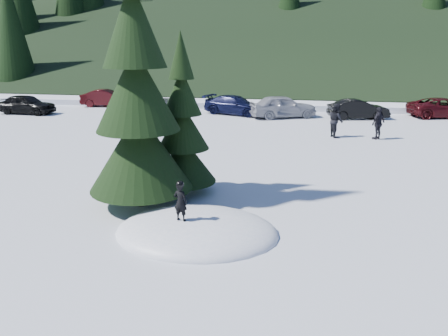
% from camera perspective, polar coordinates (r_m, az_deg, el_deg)
% --- Properties ---
extents(ground, '(200.00, 200.00, 0.00)m').
position_cam_1_polar(ground, '(12.06, -3.57, -8.44)').
color(ground, white).
rests_on(ground, ground).
extents(snow_mound, '(4.48, 3.52, 0.96)m').
position_cam_1_polar(snow_mound, '(12.06, -3.57, -8.44)').
color(snow_mound, white).
rests_on(snow_mound, ground).
extents(spruce_tall, '(3.20, 3.20, 8.60)m').
position_cam_1_polar(spruce_tall, '(13.45, -11.28, 8.64)').
color(spruce_tall, black).
rests_on(spruce_tall, ground).
extents(spruce_short, '(2.20, 2.20, 5.37)m').
position_cam_1_polar(spruce_short, '(14.65, -5.39, 4.67)').
color(spruce_short, black).
rests_on(spruce_short, ground).
extents(child_skier, '(0.41, 0.32, 1.02)m').
position_cam_1_polar(child_skier, '(11.48, -5.70, -4.44)').
color(child_skier, black).
rests_on(child_skier, snow_mound).
extents(adult_0, '(0.96, 1.07, 1.81)m').
position_cam_1_polar(adult_0, '(24.38, 14.41, 6.04)').
color(adult_0, black).
rests_on(adult_0, ground).
extents(adult_1, '(0.99, 1.03, 1.72)m').
position_cam_1_polar(adult_1, '(24.47, 19.51, 5.55)').
color(adult_1, black).
rests_on(adult_1, ground).
extents(car_0, '(4.14, 1.85, 1.38)m').
position_cam_1_polar(car_0, '(34.34, -24.40, 7.60)').
color(car_0, black).
rests_on(car_0, ground).
extents(car_1, '(4.16, 1.93, 1.32)m').
position_cam_1_polar(car_1, '(36.17, -15.02, 8.82)').
color(car_1, '#33090B').
rests_on(car_1, ground).
extents(car_2, '(4.86, 2.65, 1.29)m').
position_cam_1_polar(car_2, '(32.96, -9.70, 8.42)').
color(car_2, '#52565A').
rests_on(car_2, ground).
extents(car_3, '(4.89, 3.26, 1.32)m').
position_cam_1_polar(car_3, '(31.10, 1.44, 8.21)').
color(car_3, black).
rests_on(car_3, ground).
extents(car_4, '(4.85, 3.41, 1.53)m').
position_cam_1_polar(car_4, '(30.04, 7.68, 7.99)').
color(car_4, '#96979E').
rests_on(car_4, ground).
extents(car_5, '(4.14, 2.18, 1.30)m').
position_cam_1_polar(car_5, '(30.61, 17.13, 7.35)').
color(car_5, black).
rests_on(car_5, ground).
extents(car_6, '(5.05, 3.03, 1.31)m').
position_cam_1_polar(car_6, '(33.43, 26.83, 7.04)').
color(car_6, '#3A0A0E').
rests_on(car_6, ground).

